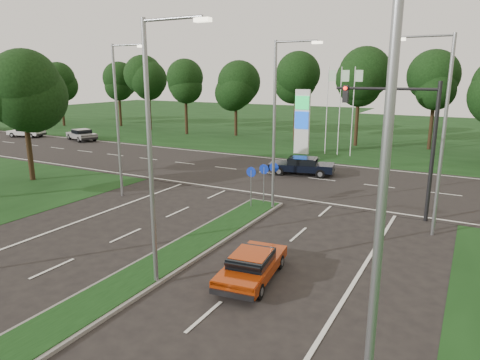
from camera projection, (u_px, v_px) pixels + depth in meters
The scene contains 17 objects.
verge_far at pixel (388, 131), 57.40m from camera, with size 160.00×50.00×0.02m, color black.
cross_road at pixel (308, 178), 31.02m from camera, with size 160.00×12.00×0.02m, color black.
median_kerb at pixel (98, 302), 13.98m from camera, with size 2.00×26.00×0.12m, color slate.
streetlight_median_near at pixel (154, 144), 14.02m from camera, with size 2.53×0.22×9.00m.
streetlight_median_far at pixel (278, 118), 22.53m from camera, with size 2.53×0.22×9.00m.
streetlight_left_far at pixel (119, 113), 25.17m from camera, with size 2.53×0.22×9.00m.
streetlight_right_far at pixel (440, 126), 18.88m from camera, with size 2.53×0.22×9.00m.
streetlight_right_near at pixel (368, 213), 6.97m from camera, with size 2.53×0.22×9.00m.
traffic_signal at pixel (407, 129), 21.44m from camera, with size 5.10×0.42×7.00m.
median_signs at pixel (263, 176), 24.14m from camera, with size 1.16×1.76×2.38m.
gas_pylon at pixel (305, 120), 39.72m from camera, with size 5.80×1.26×8.00m.
tree_left_far at pixel (14, 92), 29.36m from camera, with size 5.20×5.20×8.86m.
treeline_far at pixel (367, 80), 42.90m from camera, with size 6.00×6.00×9.90m.
red_sedan at pixel (252, 265), 15.49m from camera, with size 2.07×4.04×1.06m.
navy_sedan at pixel (302, 165), 31.93m from camera, with size 5.02×2.86×1.30m.
far_car_a at pixel (82, 134), 48.67m from camera, with size 4.87×3.32×1.29m.
far_car_b at pixel (26, 132), 51.30m from camera, with size 4.49×2.75×1.21m.
Camera 1 is at (10.16, -4.82, 7.27)m, focal length 32.00 mm.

